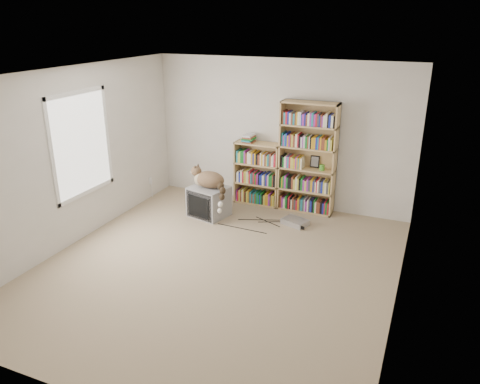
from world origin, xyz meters
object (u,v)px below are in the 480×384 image
at_px(bookcase_short, 258,176).
at_px(dvd_player, 295,222).
at_px(crt_tv, 209,201).
at_px(bookcase_tall, 308,161).
at_px(cat, 211,183).

relative_size(bookcase_short, dvd_player, 2.85).
xyz_separation_m(crt_tv, bookcase_tall, (1.41, 0.85, 0.63)).
xyz_separation_m(cat, dvd_player, (1.36, 0.25, -0.56)).
xyz_separation_m(crt_tv, dvd_player, (1.42, 0.21, -0.20)).
bearing_deg(bookcase_short, cat, -117.51).
relative_size(crt_tv, bookcase_short, 0.62).
relative_size(bookcase_tall, bookcase_short, 1.69).
relative_size(crt_tv, bookcase_tall, 0.37).
bearing_deg(bookcase_tall, dvd_player, -88.78).
bearing_deg(bookcase_tall, cat, -146.26).
bearing_deg(dvd_player, bookcase_tall, 110.70).
height_order(cat, bookcase_short, bookcase_short).
relative_size(crt_tv, cat, 0.93).
xyz_separation_m(crt_tv, bookcase_short, (0.53, 0.85, 0.26)).
distance_m(bookcase_short, dvd_player, 1.19).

